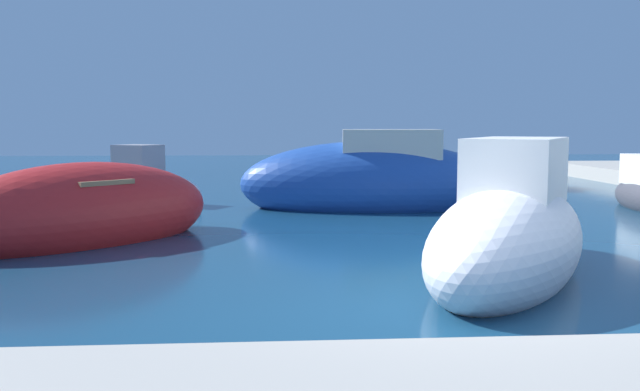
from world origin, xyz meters
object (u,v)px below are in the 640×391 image
(moored_boat_2, at_px, (510,235))
(moored_boat_5, at_px, (514,174))
(moored_boat_6, at_px, (85,213))
(moored_boat_0, at_px, (146,188))
(moored_boat_3, at_px, (371,182))

(moored_boat_2, distance_m, moored_boat_5, 13.94)
(moored_boat_5, relative_size, moored_boat_6, 0.79)
(moored_boat_5, height_order, moored_boat_6, moored_boat_5)
(moored_boat_6, bearing_deg, moored_boat_5, 176.54)
(moored_boat_0, distance_m, moored_boat_5, 11.91)
(moored_boat_2, bearing_deg, moored_boat_3, -144.42)
(moored_boat_5, bearing_deg, moored_boat_0, -93.27)
(moored_boat_0, height_order, moored_boat_6, moored_boat_0)
(moored_boat_2, bearing_deg, moored_boat_6, -86.77)
(moored_boat_0, bearing_deg, moored_boat_6, -59.83)
(moored_boat_0, height_order, moored_boat_3, moored_boat_3)
(moored_boat_0, distance_m, moored_boat_6, 5.78)
(moored_boat_3, height_order, moored_boat_6, moored_boat_3)
(moored_boat_0, xyz_separation_m, moored_boat_2, (6.43, -9.02, 0.14))
(moored_boat_0, bearing_deg, moored_boat_3, 17.40)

